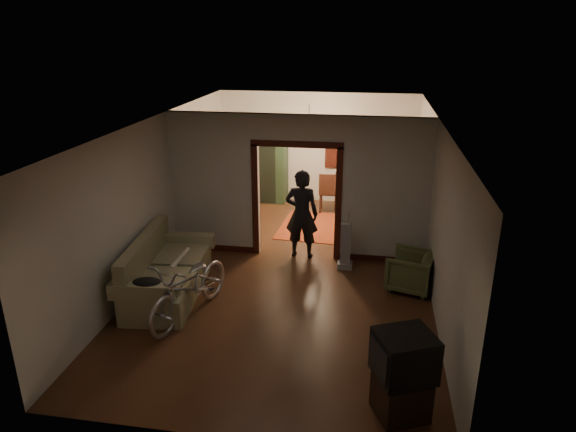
% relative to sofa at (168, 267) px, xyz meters
% --- Properties ---
extents(floor, '(5.00, 8.50, 0.01)m').
position_rel_sofa_xyz_m(floor, '(1.90, 1.23, -0.51)').
color(floor, '#361D11').
rests_on(floor, ground).
extents(ceiling, '(5.00, 8.50, 0.01)m').
position_rel_sofa_xyz_m(ceiling, '(1.90, 1.23, 2.29)').
color(ceiling, white).
rests_on(ceiling, floor).
extents(wall_back, '(5.00, 0.02, 2.80)m').
position_rel_sofa_xyz_m(wall_back, '(1.90, 5.48, 0.89)').
color(wall_back, beige).
rests_on(wall_back, floor).
extents(wall_left, '(0.02, 8.50, 2.80)m').
position_rel_sofa_xyz_m(wall_left, '(-0.60, 1.23, 0.89)').
color(wall_left, beige).
rests_on(wall_left, floor).
extents(wall_right, '(0.02, 8.50, 2.80)m').
position_rel_sofa_xyz_m(wall_right, '(4.40, 1.23, 0.89)').
color(wall_right, beige).
rests_on(wall_right, floor).
extents(partition_wall, '(5.00, 0.14, 2.80)m').
position_rel_sofa_xyz_m(partition_wall, '(1.90, 1.98, 0.89)').
color(partition_wall, beige).
rests_on(partition_wall, floor).
extents(door_casing, '(1.74, 0.20, 2.32)m').
position_rel_sofa_xyz_m(door_casing, '(1.90, 1.98, 0.59)').
color(door_casing, '#36120C').
rests_on(door_casing, floor).
extents(far_window, '(0.98, 0.06, 1.28)m').
position_rel_sofa_xyz_m(far_window, '(2.60, 5.44, 1.04)').
color(far_window, black).
rests_on(far_window, wall_back).
extents(chandelier, '(0.24, 0.24, 0.24)m').
position_rel_sofa_xyz_m(chandelier, '(1.90, 3.73, 1.84)').
color(chandelier, '#FFE0A5').
rests_on(chandelier, ceiling).
extents(light_switch, '(0.08, 0.01, 0.12)m').
position_rel_sofa_xyz_m(light_switch, '(2.95, 1.90, 0.74)').
color(light_switch, silver).
rests_on(light_switch, partition_wall).
extents(sofa, '(1.20, 2.29, 1.01)m').
position_rel_sofa_xyz_m(sofa, '(0.00, 0.00, 0.00)').
color(sofa, olive).
rests_on(sofa, floor).
extents(rolled_paper, '(0.10, 0.80, 0.10)m').
position_rel_sofa_xyz_m(rolled_paper, '(0.10, 0.30, 0.02)').
color(rolled_paper, beige).
rests_on(rolled_paper, sofa).
extents(jacket, '(0.47, 0.35, 0.14)m').
position_rel_sofa_xyz_m(jacket, '(0.05, -0.91, 0.17)').
color(jacket, black).
rests_on(jacket, sofa).
extents(bicycle, '(1.18, 2.06, 1.02)m').
position_rel_sofa_xyz_m(bicycle, '(0.61, -0.61, 0.00)').
color(bicycle, silver).
rests_on(bicycle, floor).
extents(armchair, '(0.92, 0.91, 0.68)m').
position_rel_sofa_xyz_m(armchair, '(4.05, 0.87, -0.16)').
color(armchair, '#4F5932').
rests_on(armchair, floor).
extents(tv_stand, '(0.72, 0.69, 0.51)m').
position_rel_sofa_xyz_m(tv_stand, '(3.76, -2.32, -0.25)').
color(tv_stand, black).
rests_on(tv_stand, floor).
extents(crt_tv, '(0.80, 0.77, 0.54)m').
position_rel_sofa_xyz_m(crt_tv, '(3.76, -2.32, 0.30)').
color(crt_tv, black).
rests_on(crt_tv, tv_stand).
extents(vacuum, '(0.31, 0.27, 0.91)m').
position_rel_sofa_xyz_m(vacuum, '(2.89, 1.51, -0.05)').
color(vacuum, gray).
rests_on(vacuum, floor).
extents(person, '(0.67, 0.46, 1.77)m').
position_rel_sofa_xyz_m(person, '(2.00, 1.92, 0.38)').
color(person, black).
rests_on(person, floor).
extents(oriental_rug, '(1.57, 2.00, 0.01)m').
position_rel_sofa_xyz_m(oriental_rug, '(2.05, 3.56, -0.50)').
color(oriental_rug, maroon).
rests_on(oriental_rug, floor).
extents(locker, '(1.02, 0.61, 1.98)m').
position_rel_sofa_xyz_m(locker, '(0.65, 5.26, 0.48)').
color(locker, '#223821').
rests_on(locker, floor).
extents(globe, '(0.25, 0.25, 0.25)m').
position_rel_sofa_xyz_m(globe, '(0.65, 5.26, 1.43)').
color(globe, '#1E5972').
rests_on(globe, locker).
extents(desk, '(1.24, 0.90, 0.83)m').
position_rel_sofa_xyz_m(desk, '(2.97, 4.97, -0.09)').
color(desk, black).
rests_on(desk, floor).
extents(desk_chair, '(0.55, 0.55, 1.00)m').
position_rel_sofa_xyz_m(desk_chair, '(2.30, 4.64, -0.00)').
color(desk_chair, black).
rests_on(desk_chair, floor).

